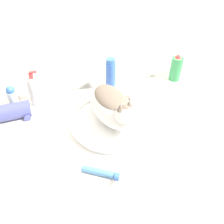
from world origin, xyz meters
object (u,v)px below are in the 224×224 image
object	(u,v)px
cat	(112,105)
cream_tube	(101,172)
deodorant_stick	(13,97)
hair_dryer	(14,111)
spray_bottle_trigger	(176,68)
faucet	(148,96)
soap_pump_bottle	(35,91)
shampoo_bottle_tall	(111,76)

from	to	relation	value
cat	cream_tube	bearing A→B (deg)	-37.12
deodorant_stick	cream_tube	world-z (taller)	deodorant_stick
hair_dryer	spray_bottle_trigger	bearing A→B (deg)	-176.81
cat	cream_tube	size ratio (longest dim) A/B	2.29
faucet	spray_bottle_trigger	size ratio (longest dim) A/B	0.81
soap_pump_bottle	shampoo_bottle_tall	bearing A→B (deg)	0.00
spray_bottle_trigger	cream_tube	bearing A→B (deg)	-138.58
cat	hair_dryer	bearing A→B (deg)	-125.77
cat	soap_pump_bottle	bearing A→B (deg)	-142.33
soap_pump_bottle	hair_dryer	world-z (taller)	soap_pump_bottle
deodorant_stick	hair_dryer	size ratio (longest dim) A/B	0.74
hair_dryer	faucet	bearing A→B (deg)	167.55
cat	deodorant_stick	world-z (taller)	cat
cat	faucet	world-z (taller)	cat
shampoo_bottle_tall	spray_bottle_trigger	bearing A→B (deg)	0.00
faucet	soap_pump_bottle	xyz separation A→B (m)	(-0.52, 0.20, 0.01)
deodorant_stick	soap_pump_bottle	world-z (taller)	soap_pump_bottle
shampoo_bottle_tall	hair_dryer	distance (m)	0.51
shampoo_bottle_tall	spray_bottle_trigger	xyz separation A→B (m)	(0.39, 0.00, -0.02)
soap_pump_bottle	hair_dryer	size ratio (longest dim) A/B	1.11
faucet	hair_dryer	bearing A→B (deg)	-29.18
shampoo_bottle_tall	soap_pump_bottle	size ratio (longest dim) A/B	1.02
faucet	deodorant_stick	world-z (taller)	faucet
faucet	shampoo_bottle_tall	size ratio (longest dim) A/B	0.68
cat	spray_bottle_trigger	distance (m)	0.54
deodorant_stick	soap_pump_bottle	distance (m)	0.11
spray_bottle_trigger	cream_tube	distance (m)	0.78
cream_tube	hair_dryer	xyz separation A→B (m)	(-0.30, 0.43, 0.02)
faucet	shampoo_bottle_tall	bearing A→B (deg)	-75.57
shampoo_bottle_tall	hair_dryer	xyz separation A→B (m)	(-0.50, -0.08, -0.06)
deodorant_stick	cream_tube	bearing A→B (deg)	-59.36
cat	soap_pump_bottle	distance (m)	0.42
cream_tube	spray_bottle_trigger	bearing A→B (deg)	41.42
soap_pump_bottle	faucet	bearing A→B (deg)	-20.67
faucet	cream_tube	size ratio (longest dim) A/B	0.96
shampoo_bottle_tall	spray_bottle_trigger	distance (m)	0.39
shampoo_bottle_tall	deodorant_stick	world-z (taller)	shampoo_bottle_tall
shampoo_bottle_tall	cream_tube	distance (m)	0.56
deodorant_stick	faucet	bearing A→B (deg)	-17.36
cat	hair_dryer	xyz separation A→B (m)	(-0.42, 0.19, -0.09)
hair_dryer	shampoo_bottle_tall	bearing A→B (deg)	-172.73
deodorant_stick	soap_pump_bottle	size ratio (longest dim) A/B	0.66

